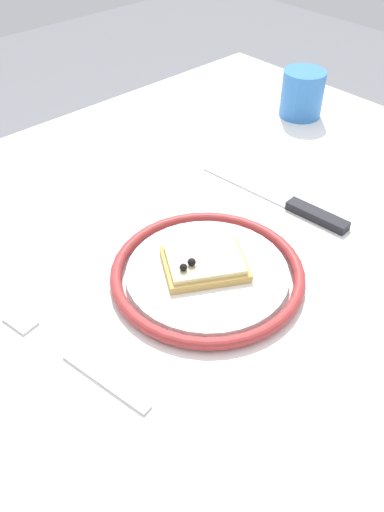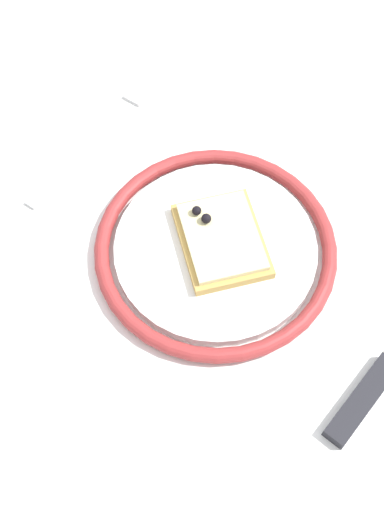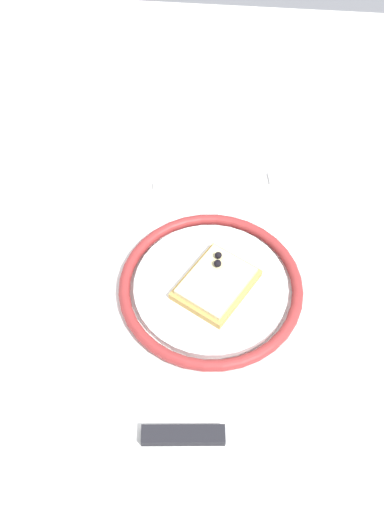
{
  "view_description": "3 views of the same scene",
  "coord_description": "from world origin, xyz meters",
  "px_view_note": "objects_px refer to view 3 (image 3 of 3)",
  "views": [
    {
      "loc": [
        -0.29,
        -0.33,
        1.15
      ],
      "look_at": [
        0.02,
        0.0,
        0.76
      ],
      "focal_mm": 37.17,
      "sensor_mm": 36.0,
      "label": 1
    },
    {
      "loc": [
        0.25,
        -0.25,
        1.31
      ],
      "look_at": [
        0.03,
        -0.03,
        0.74
      ],
      "focal_mm": 49.44,
      "sensor_mm": 36.0,
      "label": 2
    },
    {
      "loc": [
        0.45,
        0.01,
        1.38
      ],
      "look_at": [
        0.01,
        -0.03,
        0.76
      ],
      "focal_mm": 43.87,
      "sensor_mm": 36.0,
      "label": 3
    }
  ],
  "objects_px": {
    "pizza_slice_near": "(214,283)",
    "dining_table": "(215,303)",
    "plate": "(211,287)",
    "fork": "(225,182)",
    "napkin": "(109,25)",
    "knife": "(214,435)"
  },
  "relations": [
    {
      "from": "dining_table",
      "to": "fork",
      "type": "bearing_deg",
      "value": 179.44
    },
    {
      "from": "plate",
      "to": "dining_table",
      "type": "bearing_deg",
      "value": 168.57
    },
    {
      "from": "pizza_slice_near",
      "to": "fork",
      "type": "bearing_deg",
      "value": 178.85
    },
    {
      "from": "plate",
      "to": "fork",
      "type": "height_order",
      "value": "plate"
    },
    {
      "from": "pizza_slice_near",
      "to": "plate",
      "type": "bearing_deg",
      "value": -104.63
    },
    {
      "from": "dining_table",
      "to": "knife",
      "type": "height_order",
      "value": "knife"
    },
    {
      "from": "pizza_slice_near",
      "to": "dining_table",
      "type": "bearing_deg",
      "value": 176.18
    },
    {
      "from": "plate",
      "to": "napkin",
      "type": "relative_size",
      "value": 1.59
    },
    {
      "from": "plate",
      "to": "knife",
      "type": "relative_size",
      "value": 0.95
    },
    {
      "from": "pizza_slice_near",
      "to": "fork",
      "type": "distance_m",
      "value": 0.19
    },
    {
      "from": "plate",
      "to": "pizza_slice_near",
      "type": "height_order",
      "value": "pizza_slice_near"
    },
    {
      "from": "fork",
      "to": "napkin",
      "type": "distance_m",
      "value": 0.42
    },
    {
      "from": "napkin",
      "to": "fork",
      "type": "bearing_deg",
      "value": 32.77
    },
    {
      "from": "pizza_slice_near",
      "to": "knife",
      "type": "distance_m",
      "value": 0.19
    },
    {
      "from": "plate",
      "to": "pizza_slice_near",
      "type": "xyz_separation_m",
      "value": [
        0.0,
        0.0,
        0.01
      ]
    },
    {
      "from": "fork",
      "to": "dining_table",
      "type": "bearing_deg",
      "value": -0.56
    },
    {
      "from": "dining_table",
      "to": "pizza_slice_near",
      "type": "relative_size",
      "value": 9.8
    },
    {
      "from": "napkin",
      "to": "plate",
      "type": "bearing_deg",
      "value": 22.22
    },
    {
      "from": "dining_table",
      "to": "fork",
      "type": "xyz_separation_m",
      "value": [
        -0.15,
        0.0,
        0.08
      ]
    },
    {
      "from": "pizza_slice_near",
      "to": "fork",
      "type": "relative_size",
      "value": 0.6
    },
    {
      "from": "dining_table",
      "to": "knife",
      "type": "bearing_deg",
      "value": 2.64
    },
    {
      "from": "plate",
      "to": "fork",
      "type": "relative_size",
      "value": 1.14
    }
  ]
}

